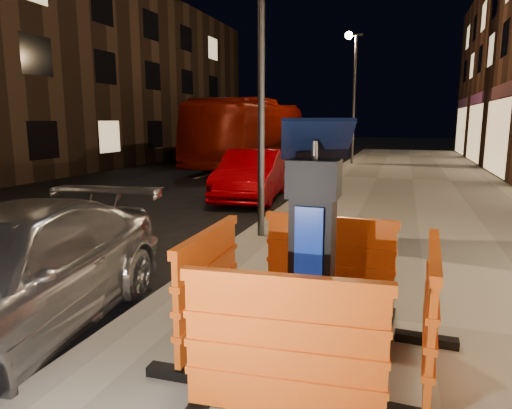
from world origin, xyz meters
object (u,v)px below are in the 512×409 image
(barrier_front, at_px, (283,354))
(barrier_kerbside, at_px, (209,288))
(bus_doubledecker, at_px, (253,166))
(car_silver, at_px, (8,341))
(barrier_back, at_px, (329,267))
(parking_kiosk, at_px, (312,252))
(car_red, at_px, (252,199))
(barrier_bldgside, at_px, (430,315))

(barrier_front, relative_size, barrier_kerbside, 1.00)
(bus_doubledecker, bearing_deg, car_silver, -80.71)
(barrier_back, bearing_deg, parking_kiosk, -86.36)
(car_silver, bearing_deg, barrier_back, 15.31)
(barrier_kerbside, bearing_deg, car_silver, 97.34)
(barrier_back, distance_m, barrier_kerbside, 1.34)
(car_silver, distance_m, car_red, 8.88)
(barrier_back, xyz_separation_m, car_silver, (-3.04, -1.27, -0.69))
(barrier_back, xyz_separation_m, car_red, (-3.36, 7.60, -0.69))
(barrier_back, distance_m, bus_doubledecker, 18.23)
(barrier_front, xyz_separation_m, barrier_bldgside, (0.95, 0.95, 0.00))
(barrier_bldgside, height_order, car_red, barrier_bldgside)
(parking_kiosk, xyz_separation_m, barrier_bldgside, (0.95, 0.00, -0.43))
(barrier_bldgside, bearing_deg, bus_doubledecker, 25.04)
(barrier_back, distance_m, car_silver, 3.37)
(parking_kiosk, bearing_deg, barrier_kerbside, -179.36)
(parking_kiosk, distance_m, barrier_bldgside, 1.04)
(car_silver, xyz_separation_m, car_red, (-0.32, 8.87, 0.00))
(parking_kiosk, distance_m, barrier_kerbside, 1.04)
(barrier_bldgside, bearing_deg, car_silver, 97.23)
(barrier_bldgside, bearing_deg, barrier_kerbside, 92.64)
(parking_kiosk, bearing_deg, car_silver, -173.35)
(barrier_front, height_order, barrier_kerbside, same)
(car_red, relative_size, bus_doubledecker, 0.37)
(barrier_front, bearing_deg, car_silver, 163.94)
(bus_doubledecker, bearing_deg, barrier_front, -72.45)
(barrier_back, height_order, barrier_kerbside, same)
(barrier_bldgside, distance_m, car_silver, 4.06)
(bus_doubledecker, bearing_deg, barrier_back, -70.52)
(barrier_bldgside, bearing_deg, car_red, 29.38)
(car_silver, bearing_deg, barrier_kerbside, 1.34)
(barrier_front, bearing_deg, barrier_back, 85.64)
(car_red, bearing_deg, barrier_back, -72.91)
(parking_kiosk, height_order, barrier_front, parking_kiosk)
(barrier_front, height_order, bus_doubledecker, bus_doubledecker)
(barrier_front, bearing_deg, barrier_bldgside, 40.64)
(barrier_back, relative_size, barrier_kerbside, 1.00)
(barrier_front, distance_m, barrier_kerbside, 1.34)
(barrier_bldgside, xyz_separation_m, car_red, (-4.31, 8.55, -0.69))
(barrier_back, height_order, car_silver, barrier_back)
(bus_doubledecker, bearing_deg, parking_kiosk, -71.53)
(barrier_back, relative_size, car_silver, 0.31)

